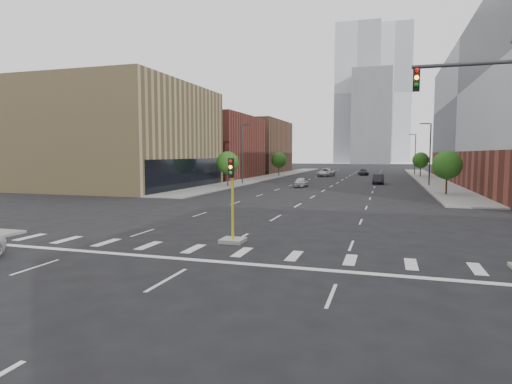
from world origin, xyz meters
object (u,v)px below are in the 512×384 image
at_px(car_near_left, 301,182).
at_px(car_distant, 328,171).
at_px(car_far_left, 326,172).
at_px(car_deep_right, 363,172).
at_px(median_traffic_signal, 232,224).
at_px(car_mid_right, 378,179).

height_order(car_near_left, car_distant, car_distant).
height_order(car_far_left, car_deep_right, car_far_left).
height_order(median_traffic_signal, car_distant, median_traffic_signal).
xyz_separation_m(median_traffic_signal, car_near_left, (-3.97, 38.62, -0.31)).
bearing_deg(car_distant, car_mid_right, -77.77).
bearing_deg(car_distant, median_traffic_signal, -94.21).
xyz_separation_m(median_traffic_signal, car_deep_right, (2.62, 75.79, -0.30)).
height_order(car_far_left, car_distant, car_far_left).
xyz_separation_m(car_mid_right, car_distant, (-12.04, 32.22, -0.04)).
distance_m(median_traffic_signal, car_distant, 80.44).
bearing_deg(car_far_left, car_near_left, -79.84).
bearing_deg(car_near_left, car_distant, 92.37).
relative_size(median_traffic_signal, car_near_left, 1.13).
xyz_separation_m(car_near_left, car_deep_right, (6.58, 37.17, 0.01)).
distance_m(median_traffic_signal, car_mid_right, 48.44).
distance_m(median_traffic_signal, car_near_left, 38.82).
distance_m(median_traffic_signal, car_far_left, 68.81).
bearing_deg(car_mid_right, car_far_left, 118.65).
height_order(car_deep_right, car_distant, car_distant).
height_order(median_traffic_signal, car_far_left, median_traffic_signal).
bearing_deg(car_distant, car_far_left, -92.59).
xyz_separation_m(car_near_left, car_distant, (-1.72, 41.62, 0.04)).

